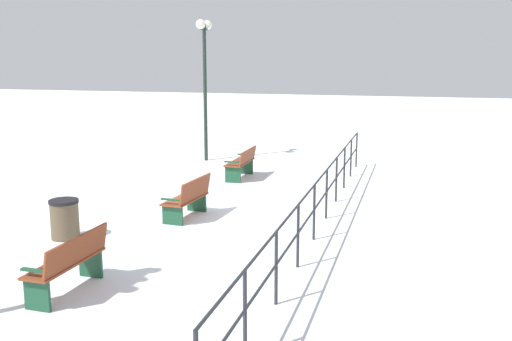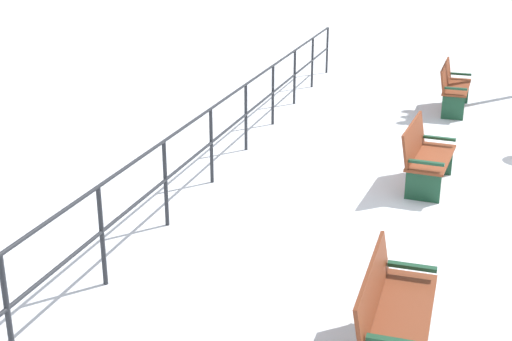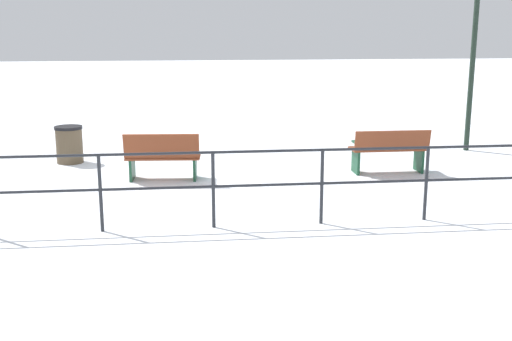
# 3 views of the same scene
# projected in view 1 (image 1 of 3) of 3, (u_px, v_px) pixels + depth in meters

# --- Properties ---
(ground_plane) EXTENTS (80.00, 80.00, 0.00)m
(ground_plane) POSITION_uv_depth(u_px,v_px,m) (179.00, 217.00, 12.94)
(ground_plane) COLOR white
(ground_plane) RESTS_ON ground
(bench_nearest) EXTENTS (0.55, 1.47, 0.87)m
(bench_nearest) POSITION_uv_depth(u_px,v_px,m) (242.00, 163.00, 16.90)
(bench_nearest) COLOR brown
(bench_nearest) RESTS_ON ground
(bench_second) EXTENTS (0.68, 1.41, 0.91)m
(bench_second) POSITION_uv_depth(u_px,v_px,m) (188.00, 198.00, 12.78)
(bench_second) COLOR brown
(bench_second) RESTS_ON ground
(bench_third) EXTENTS (0.55, 1.55, 0.91)m
(bench_third) POSITION_uv_depth(u_px,v_px,m) (69.00, 262.00, 8.73)
(bench_third) COLOR brown
(bench_third) RESTS_ON ground
(lamppost_near) EXTENTS (0.31, 0.93, 4.63)m
(lamppost_near) POSITION_uv_depth(u_px,v_px,m) (205.00, 58.00, 19.23)
(lamppost_near) COLOR #1E2D23
(lamppost_near) RESTS_ON ground
(waterfront_railing) EXTENTS (0.05, 14.06, 1.11)m
(waterfront_railing) POSITION_uv_depth(u_px,v_px,m) (321.00, 194.00, 11.97)
(waterfront_railing) COLOR #26282D
(waterfront_railing) RESTS_ON ground
(trash_bin) EXTENTS (0.57, 0.57, 0.77)m
(trash_bin) POSITION_uv_depth(u_px,v_px,m) (65.00, 219.00, 11.39)
(trash_bin) COLOR brown
(trash_bin) RESTS_ON ground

